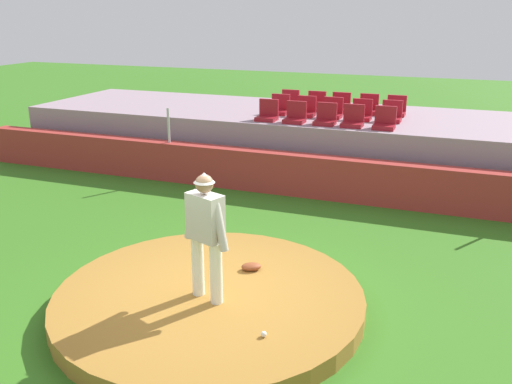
{
  "coord_description": "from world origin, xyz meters",
  "views": [
    {
      "loc": [
        3.07,
        -6.23,
        4.02
      ],
      "look_at": [
        0.0,
        1.85,
        1.16
      ],
      "focal_mm": 38.79,
      "sensor_mm": 36.0,
      "label": 1
    }
  ],
  "objects": [
    {
      "name": "ground_plane",
      "position": [
        0.0,
        0.0,
        0.0
      ],
      "size": [
        60.0,
        60.0,
        0.0
      ],
      "primitive_type": "plane",
      "color": "#346E1C"
    },
    {
      "name": "pitchers_mound",
      "position": [
        0.0,
        0.0,
        0.13
      ],
      "size": [
        4.34,
        4.34,
        0.26
      ],
      "primitive_type": "cylinder",
      "color": "olive",
      "rests_on": "ground_plane"
    },
    {
      "name": "pitcher",
      "position": [
        0.06,
        -0.16,
        1.3
      ],
      "size": [
        0.79,
        0.41,
        1.79
      ],
      "rotation": [
        0.0,
        0.0,
        -0.35
      ],
      "color": "white",
      "rests_on": "pitchers_mound"
    },
    {
      "name": "baseball",
      "position": [
        1.1,
        -0.79,
        0.29
      ],
      "size": [
        0.07,
        0.07,
        0.07
      ],
      "primitive_type": "sphere",
      "color": "white",
      "rests_on": "pitchers_mound"
    },
    {
      "name": "fielding_glove",
      "position": [
        0.31,
        0.84,
        0.31
      ],
      "size": [
        0.36,
        0.32,
        0.11
      ],
      "primitive_type": "ellipsoid",
      "rotation": [
        0.0,
        0.0,
        3.66
      ],
      "color": "brown",
      "rests_on": "pitchers_mound"
    },
    {
      "name": "brick_barrier",
      "position": [
        0.0,
        5.29,
        0.47
      ],
      "size": [
        17.71,
        0.4,
        0.95
      ],
      "primitive_type": "cube",
      "color": "#A0302B",
      "rests_on": "ground_plane"
    },
    {
      "name": "fence_post_left",
      "position": [
        -3.56,
        5.29,
        1.37
      ],
      "size": [
        0.06,
        0.06,
        0.84
      ],
      "primitive_type": "cylinder",
      "color": "silver",
      "rests_on": "brick_barrier"
    },
    {
      "name": "bleacher_platform",
      "position": [
        0.0,
        7.83,
        0.72
      ],
      "size": [
        16.64,
        3.93,
        1.44
      ],
      "primitive_type": "cube",
      "color": "gray",
      "rests_on": "ground_plane"
    },
    {
      "name": "stadium_chair_0",
      "position": [
        -1.43,
        6.41,
        1.59
      ],
      "size": [
        0.48,
        0.44,
        0.5
      ],
      "rotation": [
        0.0,
        0.0,
        3.14
      ],
      "color": "maroon",
      "rests_on": "bleacher_platform"
    },
    {
      "name": "stadium_chair_1",
      "position": [
        -0.71,
        6.37,
        1.59
      ],
      "size": [
        0.48,
        0.44,
        0.5
      ],
      "rotation": [
        0.0,
        0.0,
        3.14
      ],
      "color": "maroon",
      "rests_on": "bleacher_platform"
    },
    {
      "name": "stadium_chair_2",
      "position": [
        0.03,
        6.4,
        1.59
      ],
      "size": [
        0.48,
        0.44,
        0.5
      ],
      "rotation": [
        0.0,
        0.0,
        3.14
      ],
      "color": "maroon",
      "rests_on": "bleacher_platform"
    },
    {
      "name": "stadium_chair_3",
      "position": [
        0.67,
        6.4,
        1.59
      ],
      "size": [
        0.48,
        0.44,
        0.5
      ],
      "rotation": [
        0.0,
        0.0,
        3.14
      ],
      "color": "maroon",
      "rests_on": "bleacher_platform"
    },
    {
      "name": "stadium_chair_4",
      "position": [
        1.4,
        6.4,
        1.59
      ],
      "size": [
        0.48,
        0.44,
        0.5
      ],
      "rotation": [
        0.0,
        0.0,
        3.14
      ],
      "color": "maroon",
      "rests_on": "bleacher_platform"
    },
    {
      "name": "stadium_chair_5",
      "position": [
        -1.42,
        7.32,
        1.59
      ],
      "size": [
        0.48,
        0.44,
        0.5
      ],
      "rotation": [
        0.0,
        0.0,
        3.14
      ],
      "color": "maroon",
      "rests_on": "bleacher_platform"
    },
    {
      "name": "stadium_chair_6",
      "position": [
        -0.71,
        7.26,
        1.59
      ],
      "size": [
        0.48,
        0.44,
        0.5
      ],
      "rotation": [
        0.0,
        0.0,
        3.14
      ],
      "color": "maroon",
      "rests_on": "bleacher_platform"
    },
    {
      "name": "stadium_chair_7",
      "position": [
        -0.02,
        7.3,
        1.59
      ],
      "size": [
        0.48,
        0.44,
        0.5
      ],
      "rotation": [
        0.0,
        0.0,
        3.14
      ],
      "color": "maroon",
      "rests_on": "bleacher_platform"
    },
    {
      "name": "stadium_chair_8",
      "position": [
        0.71,
        7.27,
        1.59
      ],
      "size": [
        0.48,
        0.44,
        0.5
      ],
      "rotation": [
        0.0,
        0.0,
        3.14
      ],
      "color": "maroon",
      "rests_on": "bleacher_platform"
    },
    {
      "name": "stadium_chair_9",
      "position": [
        1.43,
        7.32,
        1.59
      ],
      "size": [
        0.48,
        0.44,
        0.5
      ],
      "rotation": [
        0.0,
        0.0,
        3.14
      ],
      "color": "maroon",
      "rests_on": "bleacher_platform"
    },
    {
      "name": "stadium_chair_10",
      "position": [
        -1.43,
        8.19,
        1.59
      ],
      "size": [
        0.48,
        0.44,
        0.5
      ],
      "rotation": [
        0.0,
        0.0,
        3.14
      ],
      "color": "maroon",
      "rests_on": "bleacher_platform"
    },
    {
      "name": "stadium_chair_11",
      "position": [
        -0.68,
        8.18,
        1.59
      ],
      "size": [
        0.48,
        0.44,
        0.5
      ],
      "rotation": [
        0.0,
        0.0,
        3.14
      ],
      "color": "maroon",
      "rests_on": "bleacher_platform"
    },
    {
      "name": "stadium_chair_12",
      "position": [
        -0.01,
        8.19,
        1.59
      ],
      "size": [
        0.48,
        0.44,
        0.5
      ],
      "rotation": [
        0.0,
        0.0,
        3.14
      ],
      "color": "maroon",
      "rests_on": "bleacher_platform"
    },
    {
      "name": "stadium_chair_13",
      "position": [
        0.72,
        8.19,
        1.59
      ],
      "size": [
        0.48,
        0.44,
        0.5
      ],
      "rotation": [
        0.0,
        0.0,
        3.14
      ],
      "color": "maroon",
      "rests_on": "bleacher_platform"
    },
    {
      "name": "stadium_chair_14",
      "position": [
        1.43,
        8.18,
        1.59
      ],
      "size": [
        0.48,
        0.44,
        0.5
      ],
      "rotation": [
        0.0,
        0.0,
        3.14
      ],
      "color": "maroon",
      "rests_on": "bleacher_platform"
    }
  ]
}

